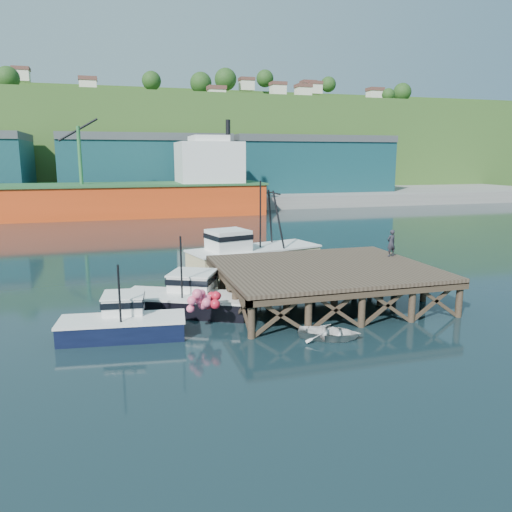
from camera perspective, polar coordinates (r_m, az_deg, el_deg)
name	(u,v)px	position (r m, az deg, el deg)	size (l,w,h in m)	color
ground	(232,309)	(28.03, -2.74, -6.07)	(300.00, 300.00, 0.00)	black
wharf	(325,270)	(29.08, 7.92, -1.57)	(12.00, 10.00, 2.62)	brown
far_quay	(145,197)	(96.52, -12.55, 6.62)	(160.00, 40.00, 2.00)	gray
warehouse_mid	(146,168)	(91.27, -12.49, 9.83)	(28.00, 16.00, 9.00)	#17474D
warehouse_right	(305,167)	(97.99, 5.57, 10.11)	(30.00, 16.00, 9.00)	#17474D
cargo_ship	(94,193)	(74.25, -18.04, 6.82)	(55.50, 10.00, 13.75)	#E44315
hillside	(135,146)	(126.23, -13.69, 12.14)	(220.00, 50.00, 22.00)	#2D511E
boat_navy	(123,321)	(24.57, -14.97, -7.19)	(6.00, 3.49, 3.63)	black
boat_black	(188,297)	(27.68, -7.76, -4.68)	(7.42, 6.20, 4.33)	black
trawler	(252,252)	(37.24, -0.49, 0.46)	(10.50, 5.93, 6.65)	beige
dinghy	(329,333)	(23.74, 8.38, -8.67)	(2.08, 2.91, 0.60)	silver
dockworker	(391,243)	(32.74, 15.20, 1.43)	(0.62, 0.41, 1.71)	#212129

